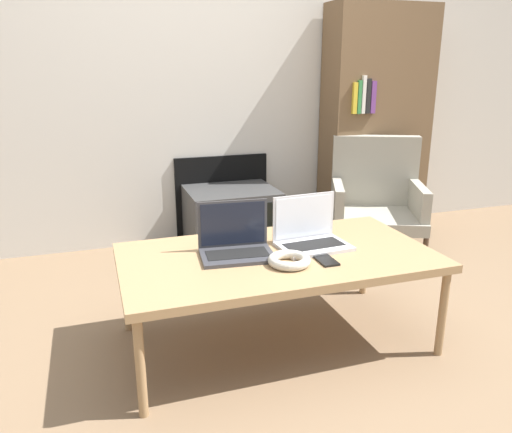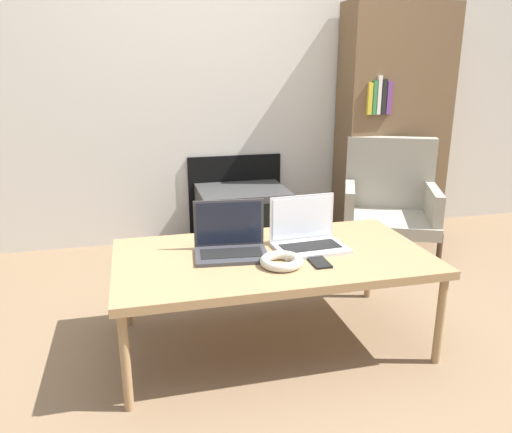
% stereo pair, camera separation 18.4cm
% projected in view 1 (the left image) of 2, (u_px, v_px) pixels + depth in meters
% --- Properties ---
extents(ground_plane, '(14.00, 14.00, 0.00)m').
position_uv_depth(ground_plane, '(296.00, 369.00, 2.10)').
color(ground_plane, '#7A6047').
extents(wall_back, '(7.00, 0.08, 2.60)m').
position_uv_depth(wall_back, '(197.00, 56.00, 3.36)').
color(wall_back, beige).
rests_on(wall_back, ground_plane).
extents(table, '(1.36, 0.73, 0.43)m').
position_uv_depth(table, '(278.00, 260.00, 2.20)').
color(table, '#9E7A51').
rests_on(table, ground_plane).
extents(laptop_left, '(0.33, 0.25, 0.23)m').
position_uv_depth(laptop_left, '(236.00, 243.00, 2.17)').
color(laptop_left, '#38383D').
rests_on(laptop_left, table).
extents(laptop_right, '(0.33, 0.24, 0.23)m').
position_uv_depth(laptop_right, '(310.00, 235.00, 2.28)').
color(laptop_right, silver).
rests_on(laptop_right, table).
extents(headphones, '(0.18, 0.18, 0.04)m').
position_uv_depth(headphones, '(289.00, 260.00, 2.06)').
color(headphones, beige).
rests_on(headphones, table).
extents(phone, '(0.07, 0.15, 0.01)m').
position_uv_depth(phone, '(325.00, 260.00, 2.11)').
color(phone, black).
rests_on(phone, table).
extents(tv, '(0.60, 0.50, 0.42)m').
position_uv_depth(tv, '(232.00, 219.00, 3.44)').
color(tv, '#383838').
rests_on(tv, ground_plane).
extents(armchair, '(0.78, 0.76, 0.75)m').
position_uv_depth(armchair, '(376.00, 194.00, 3.47)').
color(armchair, gray).
rests_on(armchair, ground_plane).
extents(bookshelf, '(0.78, 0.32, 1.64)m').
position_uv_depth(bookshelf, '(376.00, 122.00, 3.70)').
color(bookshelf, brown).
rests_on(bookshelf, ground_plane).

